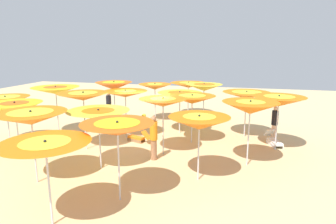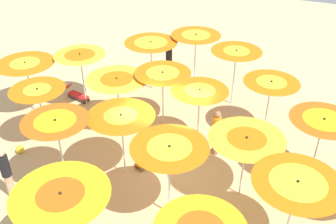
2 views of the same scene
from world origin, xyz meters
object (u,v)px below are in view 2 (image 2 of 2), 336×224
at_px(beach_umbrella_8, 169,152).
at_px(lounger_1, 182,75).
at_px(beach_umbrella_13, 246,142).
at_px(beach_umbrella_6, 117,82).
at_px(beach_umbrella_7, 121,120).
at_px(beach_umbrella_0, 26,67).
at_px(beachgoer_2, 6,172).
at_px(beachgoer_0, 169,60).
at_px(beach_umbrella_2, 56,126).
at_px(beach_umbrella_10, 151,46).
at_px(beach_umbrella_1, 38,93).
at_px(lounger_2, 149,158).
at_px(beach_umbrella_14, 297,188).
at_px(beach_umbrella_12, 200,94).
at_px(beach_umbrella_16, 236,56).
at_px(beach_umbrella_18, 323,124).
at_px(beachgoer_1, 216,132).
at_px(beach_umbrella_15, 196,39).
at_px(beach_ball, 20,149).
at_px(beach_umbrella_5, 80,59).
at_px(beach_umbrella_3, 61,199).
at_px(beach_umbrella_17, 271,87).
at_px(lounger_0, 77,95).
at_px(beach_umbrella_11, 163,77).

distance_m(beach_umbrella_8, lounger_1, 8.57).
distance_m(beach_umbrella_13, lounger_1, 7.87).
height_order(beach_umbrella_6, beach_umbrella_7, beach_umbrella_7).
height_order(beach_umbrella_0, beachgoer_2, beach_umbrella_0).
bearing_deg(lounger_1, beachgoer_0, 157.30).
height_order(beach_umbrella_2, beach_umbrella_10, beach_umbrella_2).
bearing_deg(beachgoer_2, beach_umbrella_1, 122.92).
distance_m(beach_umbrella_0, lounger_2, 6.21).
distance_m(beach_umbrella_14, lounger_1, 9.97).
bearing_deg(beach_umbrella_12, beach_umbrella_8, 95.00).
xyz_separation_m(beach_umbrella_14, lounger_2, (4.77, -1.76, -1.96)).
relative_size(beach_umbrella_2, beach_umbrella_10, 1.13).
bearing_deg(beach_umbrella_8, beach_umbrella_16, -90.86).
bearing_deg(beach_umbrella_2, beach_umbrella_18, -154.88).
distance_m(beach_umbrella_13, beachgoer_1, 2.34).
xyz_separation_m(beach_umbrella_13, beach_umbrella_15, (3.71, -6.34, 0.10)).
bearing_deg(lounger_1, beachgoer_2, -122.37).
bearing_deg(beach_umbrella_2, beach_umbrella_13, -161.29).
distance_m(beach_umbrella_6, beach_umbrella_16, 4.88).
distance_m(beach_umbrella_10, lounger_2, 5.54).
xyz_separation_m(beach_umbrella_2, beach_ball, (2.51, -0.77, -2.17)).
bearing_deg(lounger_2, lounger_1, -150.94).
height_order(beach_umbrella_5, lounger_1, beach_umbrella_5).
relative_size(lounger_1, beach_ball, 4.92).
height_order(beach_umbrella_0, beachgoer_1, beach_umbrella_0).
bearing_deg(beachgoer_2, beach_umbrella_16, 76.96).
bearing_deg(beach_umbrella_16, beach_umbrella_3, 79.18).
xyz_separation_m(beach_umbrella_7, beachgoer_2, (2.76, 2.22, -1.22)).
height_order(beach_umbrella_16, lounger_2, beach_umbrella_16).
bearing_deg(beach_umbrella_15, beach_umbrella_6, 72.27).
distance_m(beach_umbrella_7, beach_umbrella_10, 5.77).
relative_size(beach_umbrella_15, beach_umbrella_17, 1.07).
height_order(beach_umbrella_10, beachgoer_0, beach_umbrella_10).
height_order(beach_umbrella_3, beach_umbrella_7, beach_umbrella_3).
distance_m(beach_umbrella_0, beach_umbrella_12, 7.04).
relative_size(beach_umbrella_3, lounger_0, 1.79).
distance_m(beach_umbrella_5, beach_umbrella_11, 3.59).
height_order(beach_umbrella_2, beach_umbrella_13, beach_umbrella_2).
bearing_deg(beach_umbrella_14, beachgoer_1, -47.79).
relative_size(beach_umbrella_1, beach_umbrella_13, 1.03).
bearing_deg(beach_umbrella_18, lounger_2, 14.39).
bearing_deg(beach_umbrella_5, beachgoer_2, 98.62).
relative_size(beach_umbrella_2, lounger_0, 1.86).
height_order(beach_umbrella_5, beach_umbrella_16, beach_umbrella_16).
relative_size(beach_umbrella_3, beachgoer_1, 1.41).
xyz_separation_m(beach_umbrella_1, lounger_2, (-3.93, -0.34, -1.86)).
relative_size(beach_umbrella_7, beach_umbrella_14, 0.98).
xyz_separation_m(beach_umbrella_1, beach_umbrella_11, (-3.43, -2.77, -0.03)).
distance_m(beach_umbrella_6, beach_umbrella_8, 4.83).
xyz_separation_m(beachgoer_2, beach_ball, (1.18, -1.75, -0.78)).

